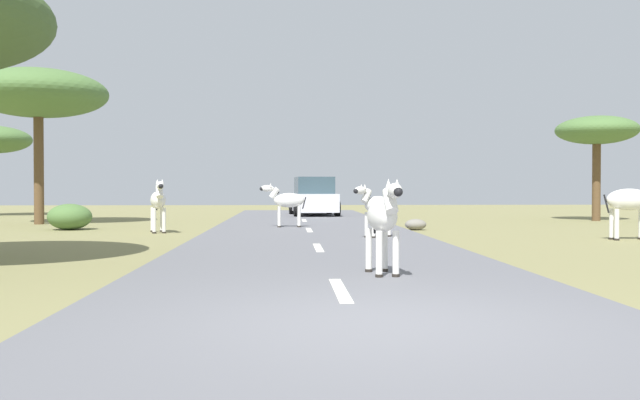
# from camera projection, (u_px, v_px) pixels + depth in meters

# --- Properties ---
(ground_plane) EXTENTS (90.00, 90.00, 0.00)m
(ground_plane) POSITION_uv_depth(u_px,v_px,m) (382.00, 327.00, 6.56)
(ground_plane) COLOR olive
(road) EXTENTS (6.00, 64.00, 0.05)m
(road) POSITION_uv_depth(u_px,v_px,m) (356.00, 324.00, 6.55)
(road) COLOR slate
(road) RESTS_ON ground_plane
(lane_markings) EXTENTS (0.16, 56.00, 0.01)m
(lane_markings) POSITION_uv_depth(u_px,v_px,m) (369.00, 345.00, 5.55)
(lane_markings) COLOR silver
(lane_markings) RESTS_ON road
(zebra_0) EXTENTS (0.49, 1.48, 1.39)m
(zebra_0) POSITION_uv_depth(u_px,v_px,m) (383.00, 218.00, 10.01)
(zebra_0) COLOR silver
(zebra_0) RESTS_ON road
(zebra_1) EXTENTS (1.49, 0.43, 1.41)m
(zebra_1) POSITION_uv_depth(u_px,v_px,m) (286.00, 201.00, 22.09)
(zebra_1) COLOR silver
(zebra_1) RESTS_ON road
(zebra_2) EXTENTS (1.19, 1.10, 1.36)m
(zebra_2) POSITION_uv_depth(u_px,v_px,m) (376.00, 206.00, 17.60)
(zebra_2) COLOR silver
(zebra_2) RESTS_ON road
(zebra_3) EXTENTS (1.77, 0.48, 1.67)m
(zebra_3) POSITION_uv_depth(u_px,v_px,m) (633.00, 200.00, 17.32)
(zebra_3) COLOR silver
(zebra_3) RESTS_ON ground_plane
(zebra_4) EXTENTS (0.70, 1.62, 1.56)m
(zebra_4) POSITION_uv_depth(u_px,v_px,m) (158.00, 201.00, 20.03)
(zebra_4) COLOR silver
(zebra_4) RESTS_ON ground_plane
(car_0) EXTENTS (2.26, 4.46, 1.74)m
(car_0) POSITION_uv_depth(u_px,v_px,m) (314.00, 198.00, 31.55)
(car_0) COLOR silver
(car_0) RESTS_ON road
(tree_2) EXTENTS (3.16, 3.16, 4.12)m
(tree_2) POSITION_uv_depth(u_px,v_px,m) (597.00, 132.00, 27.12)
(tree_2) COLOR brown
(tree_2) RESTS_ON ground_plane
(tree_3) EXTENTS (4.86, 4.86, 5.52)m
(tree_3) POSITION_uv_depth(u_px,v_px,m) (38.00, 94.00, 24.62)
(tree_3) COLOR brown
(tree_3) RESTS_ON ground_plane
(bush_2) EXTENTS (1.35, 1.22, 0.81)m
(bush_2) POSITION_uv_depth(u_px,v_px,m) (70.00, 217.00, 21.46)
(bush_2) COLOR #4C7038
(bush_2) RESTS_ON ground_plane
(rock_2) EXTENTS (0.66, 0.52, 0.34)m
(rock_2) POSITION_uv_depth(u_px,v_px,m) (416.00, 225.00, 21.35)
(rock_2) COLOR gray
(rock_2) RESTS_ON ground_plane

